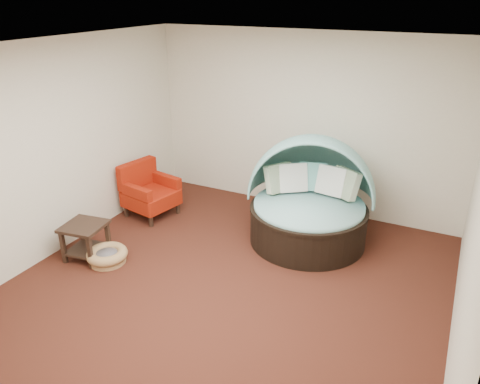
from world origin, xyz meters
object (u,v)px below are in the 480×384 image
at_px(pet_basket, 107,255).
at_px(side_table, 85,236).
at_px(canopy_daybed, 310,194).
at_px(red_armchair, 148,191).

distance_m(pet_basket, side_table, 0.39).
distance_m(canopy_daybed, side_table, 3.11).
height_order(red_armchair, side_table, red_armchair).
height_order(pet_basket, red_armchair, red_armchair).
relative_size(pet_basket, side_table, 1.13).
xyz_separation_m(pet_basket, side_table, (-0.32, -0.03, 0.22)).
bearing_deg(pet_basket, red_armchair, 104.50).
height_order(canopy_daybed, pet_basket, canopy_daybed).
xyz_separation_m(canopy_daybed, red_armchair, (-2.53, -0.37, -0.31)).
bearing_deg(red_armchair, canopy_daybed, 19.71).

